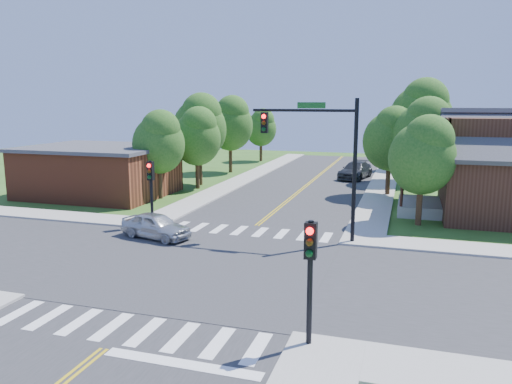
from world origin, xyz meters
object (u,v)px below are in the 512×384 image
(signal_pole_se, at_px, (310,260))
(car_dgrey, at_px, (355,171))
(signal_pole_nw, at_px, (151,181))
(signal_mast_ne, at_px, (321,146))
(car_silver, at_px, (156,226))

(signal_pole_se, relative_size, car_dgrey, 0.69)
(signal_pole_nw, bearing_deg, signal_pole_se, -45.00)
(signal_pole_se, height_order, car_dgrey, signal_pole_se)
(car_dgrey, bearing_deg, signal_pole_se, -74.66)
(signal_mast_ne, xyz_separation_m, signal_pole_nw, (-9.51, -0.01, -2.19))
(signal_mast_ne, height_order, car_silver, signal_mast_ne)
(car_dgrey, bearing_deg, signal_pole_nw, -101.47)
(signal_mast_ne, xyz_separation_m, signal_pole_se, (1.69, -11.21, -2.19))
(signal_mast_ne, distance_m, signal_pole_nw, 9.76)
(car_dgrey, bearing_deg, car_silver, -96.66)
(signal_mast_ne, bearing_deg, signal_pole_se, -81.44)
(car_silver, bearing_deg, car_dgrey, -3.66)
(car_silver, xyz_separation_m, car_dgrey, (7.74, 23.40, 0.08))
(signal_pole_nw, relative_size, car_silver, 0.91)
(signal_pole_nw, bearing_deg, car_silver, -56.80)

